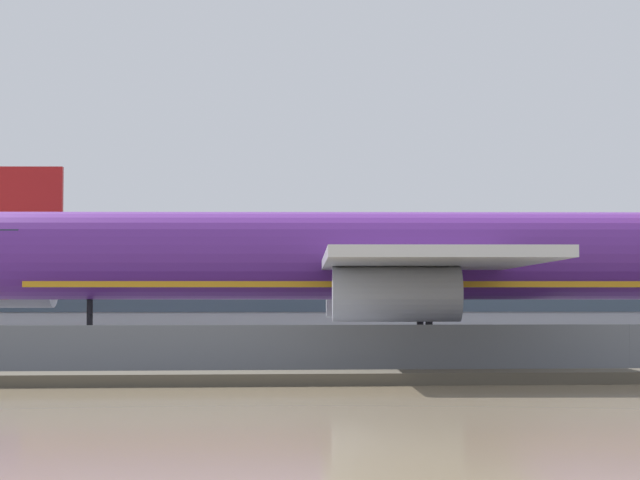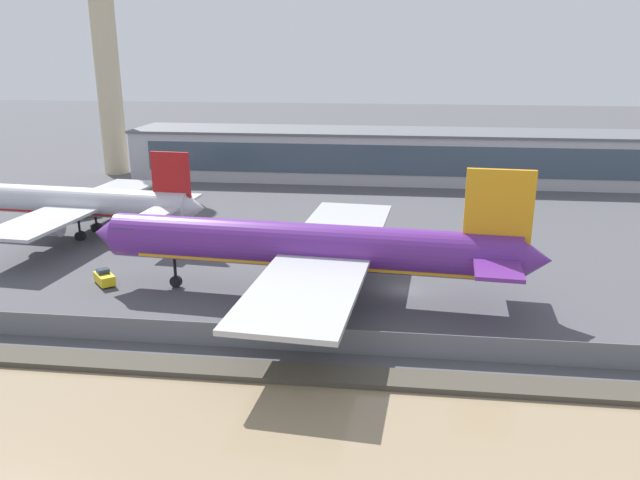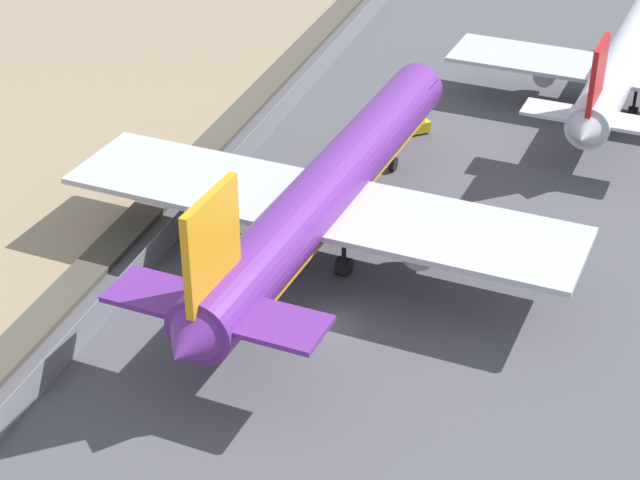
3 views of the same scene
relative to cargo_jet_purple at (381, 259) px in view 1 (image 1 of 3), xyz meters
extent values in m
plane|color=#4C4C51|center=(9.69, 3.42, -5.72)|extent=(500.00, 500.00, 0.00)
cube|color=slate|center=(9.69, -12.58, -4.55)|extent=(280.00, 0.08, 2.34)
cylinder|color=slate|center=(9.69, -12.58, -4.55)|extent=(0.10, 0.10, 2.34)
cylinder|color=#602889|center=(-0.69, 0.06, 0.21)|extent=(44.14, 8.34, 4.84)
cube|color=#232D3D|center=(-20.82, 1.67, 0.81)|extent=(2.98, 4.31, 1.45)
cube|color=orange|center=(-0.69, 0.06, -1.12)|extent=(37.50, 6.85, 0.87)
cube|color=#B7BABF|center=(0.65, -10.62, -0.40)|extent=(11.31, 21.77, 0.48)
cube|color=#B7BABF|center=(2.34, 10.38, -0.40)|extent=(11.31, 21.77, 0.48)
cylinder|color=#B7BABF|center=(-0.53, -8.84, -1.97)|extent=(6.34, 3.15, 2.66)
cylinder|color=#B7BABF|center=(0.89, 8.81, -1.97)|extent=(6.34, 3.15, 2.66)
cylinder|color=black|center=(-16.01, 1.29, -3.63)|extent=(0.34, 0.34, 2.83)
cylinder|color=black|center=(-16.01, 1.29, -5.04)|extent=(1.39, 0.64, 1.36)
cylinder|color=black|center=(2.17, -2.72, -3.63)|extent=(0.39, 0.39, 2.83)
cylinder|color=black|center=(2.17, -2.72, -5.04)|extent=(1.64, 1.21, 1.56)
cylinder|color=black|center=(2.57, 2.34, -3.63)|extent=(0.39, 0.39, 2.83)
cylinder|color=black|center=(2.57, 2.34, -5.04)|extent=(1.64, 1.21, 1.56)
cone|color=silver|center=(-18.86, 18.14, -0.68)|extent=(2.97, 3.91, 3.70)
cube|color=#B21919|center=(-22.16, 18.41, 3.44)|extent=(5.48, 0.94, 7.00)
cube|color=silver|center=(-22.43, 15.23, -0.37)|extent=(4.15, 6.68, 0.33)
cube|color=silver|center=(-21.90, 21.60, -0.37)|extent=(4.15, 6.68, 0.33)
cube|color=#B2B2B7|center=(7.18, 65.90, -0.91)|extent=(105.77, 15.06, 9.63)
cube|color=#3D4C5B|center=(7.18, 58.29, -0.42)|extent=(97.31, 0.16, 5.78)
cube|color=#5B5E63|center=(7.18, 65.90, 4.16)|extent=(106.37, 15.66, 0.50)
camera|label=1|loc=(-9.68, -68.19, -2.40)|focal=70.00mm
camera|label=2|loc=(8.30, -62.57, 20.26)|focal=35.00mm
camera|label=3|loc=(71.20, 23.80, 41.15)|focal=60.00mm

